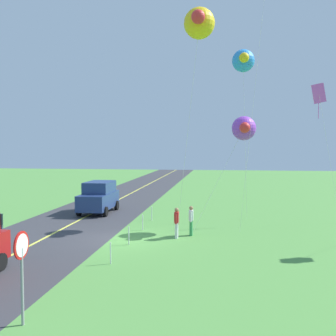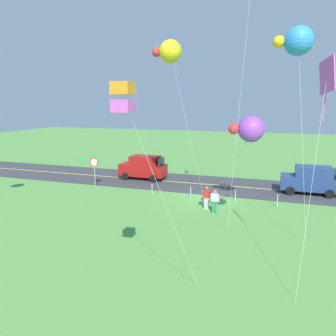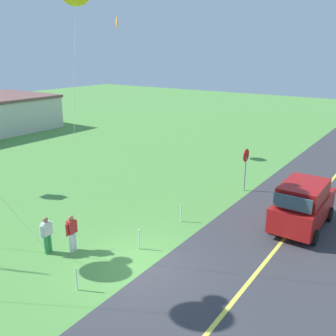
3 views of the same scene
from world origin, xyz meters
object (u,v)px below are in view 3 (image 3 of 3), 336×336
object	(u,v)px
car_suv_foreground	(303,204)
person_adult_companion	(72,232)
stop_sign	(246,162)
kite_pink_drift	(116,23)
person_adult_near	(47,234)

from	to	relation	value
car_suv_foreground	person_adult_companion	bearing A→B (deg)	137.10
stop_sign	kite_pink_drift	world-z (taller)	kite_pink_drift
person_adult_companion	person_adult_near	bearing A→B (deg)	-162.68
person_adult_near	car_suv_foreground	bearing A→B (deg)	-104.07
car_suv_foreground	person_adult_near	xyz separation A→B (m)	(-8.32, 7.79, -0.29)
person_adult_companion	kite_pink_drift	size ratio (longest dim) A/B	0.15
person_adult_companion	kite_pink_drift	bearing A→B (deg)	97.31
person_adult_near	person_adult_companion	xyz separation A→B (m)	(0.69, -0.71, 0.00)
kite_pink_drift	car_suv_foreground	bearing A→B (deg)	-107.68
kite_pink_drift	stop_sign	bearing A→B (deg)	-100.45
car_suv_foreground	person_adult_companion	world-z (taller)	car_suv_foreground
car_suv_foreground	kite_pink_drift	xyz separation A→B (m)	(5.03, 15.79, 8.78)
person_adult_companion	kite_pink_drift	world-z (taller)	kite_pink_drift
stop_sign	car_suv_foreground	bearing A→B (deg)	-124.88
stop_sign	person_adult_companion	size ratio (longest dim) A/B	1.60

